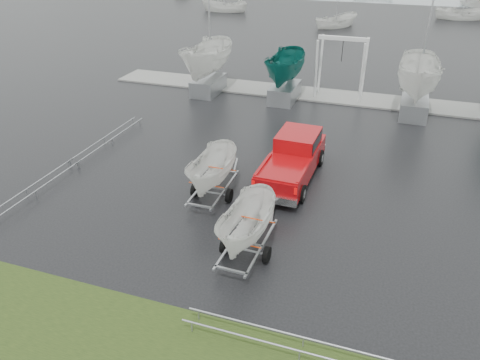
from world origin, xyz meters
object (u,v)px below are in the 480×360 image
at_px(boat_hoist, 342,59).
at_px(trailer_hitched, 248,195).
at_px(pickup_truck, 294,156).
at_px(trailer_parked, 212,144).

bearing_deg(boat_hoist, trailer_hitched, -91.28).
bearing_deg(pickup_truck, trailer_hitched, -90.00).
distance_m(trailer_parked, boat_hoist, 15.63).
bearing_deg(trailer_parked, boat_hoist, 77.38).
height_order(pickup_truck, trailer_parked, trailer_parked).
xyz_separation_m(trailer_parked, boat_hoist, (3.09, 15.32, 0.16)).
distance_m(pickup_truck, trailer_hitched, 6.59).
bearing_deg(trailer_hitched, boat_hoist, 90.15).
xyz_separation_m(trailer_hitched, trailer_parked, (-2.67, 3.39, 0.03)).
relative_size(pickup_truck, boat_hoist, 1.43).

